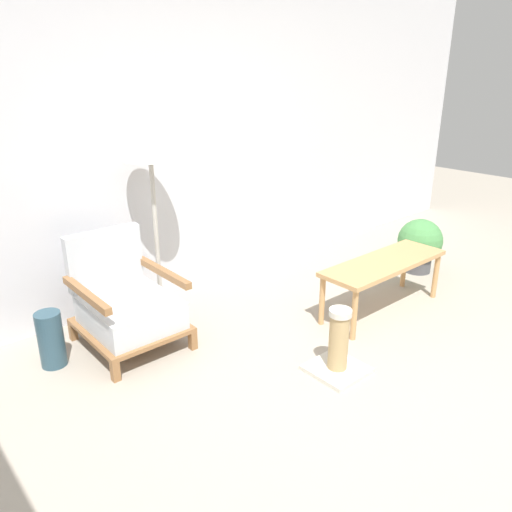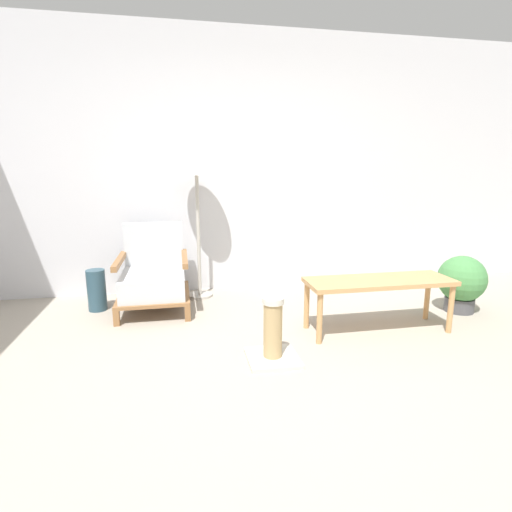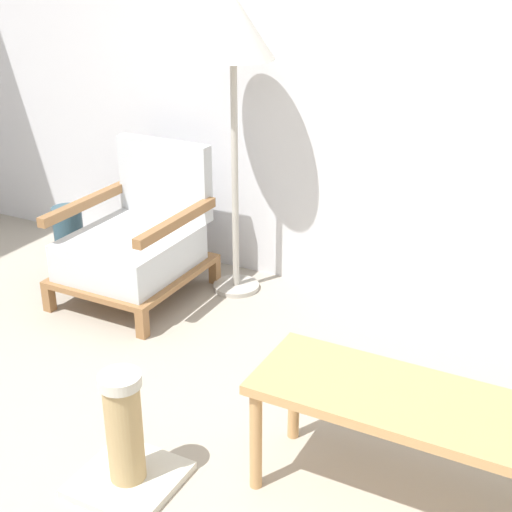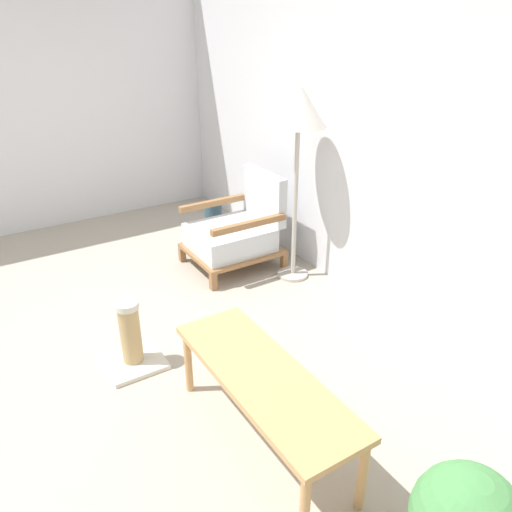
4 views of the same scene
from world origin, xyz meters
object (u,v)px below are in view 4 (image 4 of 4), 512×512
Objects in this scene: armchair at (236,231)px; floor_lamp at (299,114)px; scratching_post at (132,341)px; coffee_table at (264,383)px; vase at (214,222)px.

floor_lamp is at bearing 33.09° from armchair.
armchair is 0.51× the size of floor_lamp.
armchair reaches higher than scratching_post.
coffee_table is at bearing 20.20° from scratching_post.
armchair is at bearing 124.52° from scratching_post.
coffee_table is (1.37, -1.18, -0.95)m from floor_lamp.
scratching_post is at bearing -43.21° from vase.
scratching_post is (0.86, -1.24, -0.14)m from armchair.
scratching_post is (0.41, -1.53, -1.16)m from floor_lamp.
armchair is at bearing -146.91° from floor_lamp.
vase is (-0.53, 0.05, -0.12)m from armchair.
coffee_table is 1.04m from scratching_post.
coffee_table is (1.81, -0.89, 0.07)m from armchair.
armchair is 0.66× the size of coffee_table.
floor_lamp is (0.44, 0.29, 1.02)m from armchair.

